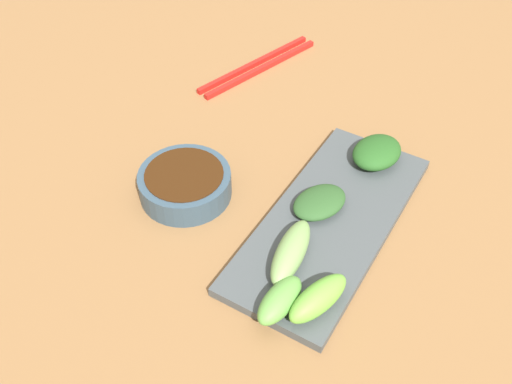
% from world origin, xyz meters
% --- Properties ---
extents(tabletop, '(2.10, 2.10, 0.02)m').
position_xyz_m(tabletop, '(0.00, 0.00, 0.01)').
color(tabletop, brown).
rests_on(tabletop, ground).
extents(sauce_bowl, '(0.12, 0.12, 0.04)m').
position_xyz_m(sauce_bowl, '(-0.12, -0.03, 0.04)').
color(sauce_bowl, '#334A5A').
rests_on(sauce_bowl, tabletop).
extents(serving_plate, '(0.14, 0.32, 0.01)m').
position_xyz_m(serving_plate, '(0.06, 0.02, 0.03)').
color(serving_plate, '#444A4D').
rests_on(serving_plate, tabletop).
extents(broccoli_leafy_0, '(0.07, 0.08, 0.03)m').
position_xyz_m(broccoli_leafy_0, '(0.07, 0.14, 0.05)').
color(broccoli_leafy_0, '#24551F').
rests_on(broccoli_leafy_0, serving_plate).
extents(broccoli_leafy_1, '(0.07, 0.09, 0.02)m').
position_xyz_m(broccoli_leafy_1, '(0.04, 0.03, 0.04)').
color(broccoli_leafy_1, '#2B5225').
rests_on(broccoli_leafy_1, serving_plate).
extents(broccoli_stalk_2, '(0.05, 0.10, 0.03)m').
position_xyz_m(broccoli_stalk_2, '(0.05, -0.06, 0.05)').
color(broccoli_stalk_2, '#78A258').
rests_on(broccoli_stalk_2, serving_plate).
extents(broccoli_stalk_3, '(0.04, 0.07, 0.03)m').
position_xyz_m(broccoli_stalk_3, '(0.07, -0.12, 0.05)').
color(broccoli_stalk_3, '#5F9F43').
rests_on(broccoli_stalk_3, serving_plate).
extents(broccoli_stalk_4, '(0.05, 0.08, 0.03)m').
position_xyz_m(broccoli_stalk_4, '(0.10, -0.10, 0.05)').
color(broccoli_stalk_4, '#6BB43D').
rests_on(broccoli_stalk_4, serving_plate).
extents(chopsticks, '(0.09, 0.23, 0.01)m').
position_xyz_m(chopsticks, '(-0.19, 0.26, 0.02)').
color(chopsticks, red).
rests_on(chopsticks, tabletop).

